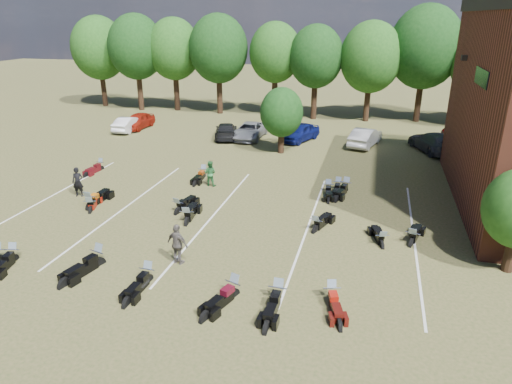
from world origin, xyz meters
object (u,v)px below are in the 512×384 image
(car_0, at_px, (138,121))
(motorcycle_7, at_px, (91,212))
(person_grey, at_px, (178,244))
(motorcycle_3, at_px, (99,266))
(car_4, at_px, (300,132))
(person_black, at_px, (78,182))
(motorcycle_14, at_px, (101,170))
(person_green, at_px, (210,173))

(car_0, bearing_deg, motorcycle_7, -68.09)
(person_grey, relative_size, motorcycle_3, 0.74)
(car_4, bearing_deg, person_grey, -71.84)
(car_0, height_order, person_black, person_black)
(person_black, distance_m, motorcycle_3, 8.72)
(car_4, relative_size, motorcycle_14, 2.10)
(car_4, xyz_separation_m, person_grey, (-1.52, -21.29, 0.18))
(car_4, relative_size, motorcycle_7, 1.95)
(person_grey, distance_m, motorcycle_14, 14.47)
(person_black, bearing_deg, person_grey, -48.71)
(person_grey, xyz_separation_m, motorcycle_7, (-6.75, 3.83, -0.90))
(person_black, bearing_deg, motorcycle_3, -66.08)
(motorcycle_14, bearing_deg, motorcycle_7, -56.44)
(person_grey, bearing_deg, motorcycle_3, 35.55)
(person_grey, height_order, motorcycle_14, person_grey)
(motorcycle_3, height_order, motorcycle_7, motorcycle_3)
(car_4, height_order, motorcycle_7, car_4)
(car_4, relative_size, person_grey, 2.36)
(car_0, height_order, person_grey, person_grey)
(person_green, bearing_deg, motorcycle_14, -4.59)
(motorcycle_3, bearing_deg, person_black, 142.76)
(person_black, xyz_separation_m, person_green, (6.71, 3.61, -0.07))
(car_4, height_order, motorcycle_14, car_4)
(person_green, relative_size, motorcycle_7, 0.73)
(car_0, xyz_separation_m, person_black, (4.98, -16.27, 0.15))
(car_4, relative_size, motorcycle_3, 1.75)
(person_grey, distance_m, motorcycle_3, 3.45)
(person_green, bearing_deg, car_4, -104.26)
(car_0, height_order, person_green, person_green)
(car_0, bearing_deg, car_4, -1.43)
(car_0, bearing_deg, person_green, -46.31)
(motorcycle_3, xyz_separation_m, motorcycle_14, (-7.05, 11.25, 0.00))
(car_4, height_order, person_grey, person_grey)
(person_green, bearing_deg, person_black, 30.22)
(person_green, relative_size, motorcycle_14, 0.78)
(motorcycle_3, relative_size, motorcycle_7, 1.12)
(person_green, height_order, motorcycle_14, person_green)
(person_green, bearing_deg, person_grey, 104.04)
(person_black, bearing_deg, motorcycle_14, 92.82)
(person_black, xyz_separation_m, motorcycle_7, (1.94, -1.83, -0.86))
(car_0, xyz_separation_m, person_green, (11.69, -12.67, 0.08))
(person_green, xyz_separation_m, motorcycle_3, (-1.18, -10.30, -0.79))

